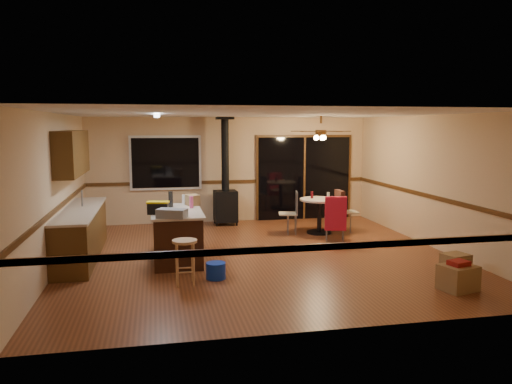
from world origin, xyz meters
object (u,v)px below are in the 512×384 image
object	(u,v)px
blue_bucket	(216,271)
chair_left	(293,208)
box_under_window	(184,218)
toolbox_black	(158,209)
toolbox_grey	(172,213)
bar_stool	(185,262)
wood_stove	(225,195)
chair_right	(341,206)
chair_near	(336,213)
box_corner_b	(455,263)
dining_table	(319,210)
box_corner_a	(458,278)
kitchen_island	(177,235)

from	to	relation	value
blue_bucket	chair_left	size ratio (longest dim) A/B	0.60
box_under_window	toolbox_black	bearing A→B (deg)	-100.41
toolbox_grey	blue_bucket	size ratio (longest dim) A/B	1.52
bar_stool	chair_left	xyz separation A→B (m)	(2.57, 3.16, 0.25)
wood_stove	chair_right	bearing A→B (deg)	-28.98
chair_left	chair_near	bearing A→B (deg)	-55.81
chair_right	box_corner_b	size ratio (longest dim) A/B	1.78
dining_table	box_corner_b	distance (m)	3.59
toolbox_black	box_corner_b	world-z (taller)	toolbox_black
blue_bucket	chair_right	size ratio (longest dim) A/B	0.44
toolbox_black	box_corner_a	xyz separation A→B (m)	(4.27, -2.18, -0.81)
toolbox_black	box_under_window	distance (m)	3.56
kitchen_island	chair_right	size ratio (longest dim) A/B	2.40
toolbox_black	box_under_window	bearing A→B (deg)	79.59
wood_stove	blue_bucket	size ratio (longest dim) A/B	8.16
box_under_window	box_corner_b	distance (m)	6.33
toolbox_black	wood_stove	bearing A→B (deg)	64.30
blue_bucket	kitchen_island	bearing A→B (deg)	113.55
kitchen_island	bar_stool	bearing A→B (deg)	-87.81
toolbox_black	chair_right	bearing A→B (deg)	26.45
toolbox_grey	dining_table	distance (m)	4.10
blue_bucket	toolbox_grey	bearing A→B (deg)	140.68
toolbox_grey	box_under_window	distance (m)	3.92
blue_bucket	dining_table	xyz separation A→B (m)	(2.67, 2.89, 0.40)
chair_left	chair_right	distance (m)	1.11
wood_stove	chair_left	xyz separation A→B (m)	(1.32, -1.33, -0.14)
bar_stool	box_corner_a	bearing A→B (deg)	-15.25
chair_left	box_under_window	xyz separation A→B (m)	(-2.31, 1.38, -0.40)
chair_near	box_corner_b	distance (m)	2.77
toolbox_black	blue_bucket	distance (m)	1.54
toolbox_black	box_corner_b	xyz separation A→B (m)	(4.73, -1.41, -0.83)
blue_bucket	chair_near	world-z (taller)	chair_near
toolbox_grey	chair_near	xyz separation A→B (m)	(3.37, 1.49, -0.38)
dining_table	chair_left	size ratio (longest dim) A/B	1.73
kitchen_island	blue_bucket	distance (m)	1.40
blue_bucket	box_corner_b	xyz separation A→B (m)	(3.87, -0.47, 0.03)
chair_left	toolbox_grey	bearing A→B (deg)	-138.08
bar_stool	blue_bucket	size ratio (longest dim) A/B	2.23
chair_near	box_under_window	xyz separation A→B (m)	(-2.96, 2.33, -0.41)
toolbox_black	blue_bucket	bearing A→B (deg)	-47.16
dining_table	chair_right	bearing A→B (deg)	6.09
toolbox_grey	bar_stool	distance (m)	0.97
toolbox_black	box_under_window	xyz separation A→B (m)	(0.63, 3.42, -0.80)
toolbox_black	box_under_window	world-z (taller)	toolbox_black
kitchen_island	box_under_window	distance (m)	3.13
chair_near	bar_stool	bearing A→B (deg)	-145.55
toolbox_grey	box_corner_b	size ratio (longest dim) A/B	1.19
kitchen_island	dining_table	bearing A→B (deg)	27.09
wood_stove	box_under_window	size ratio (longest dim) A/B	5.29
chair_right	wood_stove	bearing A→B (deg)	151.02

